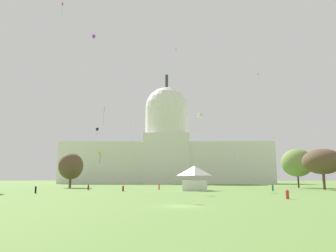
# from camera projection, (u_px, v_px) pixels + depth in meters

# --- Properties ---
(ground_plane) EXTENTS (800.00, 800.00, 0.00)m
(ground_plane) POSITION_uv_depth(u_px,v_px,m) (180.00, 206.00, 36.40)
(ground_plane) COLOR olive
(capitol_building) EXTENTS (123.03, 27.94, 67.24)m
(capitol_building) POSITION_uv_depth(u_px,v_px,m) (167.00, 151.00, 192.06)
(capitol_building) COLOR silver
(capitol_building) RESTS_ON ground_plane
(event_tent) EXTENTS (6.94, 7.27, 6.38)m
(event_tent) POSITION_uv_depth(u_px,v_px,m) (194.00, 178.00, 82.85)
(event_tent) COLOR white
(event_tent) RESTS_ON ground_plane
(tree_east_near) EXTENTS (14.06, 14.26, 12.97)m
(tree_east_near) POSITION_uv_depth(u_px,v_px,m) (297.00, 163.00, 107.00)
(tree_east_near) COLOR #42301E
(tree_east_near) RESTS_ON ground_plane
(tree_west_mid) EXTENTS (11.63, 11.66, 11.63)m
(tree_west_mid) POSITION_uv_depth(u_px,v_px,m) (71.00, 166.00, 107.33)
(tree_west_mid) COLOR brown
(tree_west_mid) RESTS_ON ground_plane
(tree_east_far) EXTENTS (11.47, 11.76, 11.45)m
(tree_east_far) POSITION_uv_depth(u_px,v_px,m) (322.00, 161.00, 90.15)
(tree_east_far) COLOR brown
(tree_east_far) RESTS_ON ground_plane
(person_teal_deep_crowd) EXTENTS (0.63, 0.63, 1.64)m
(person_teal_deep_crowd) POSITION_uv_depth(u_px,v_px,m) (273.00, 188.00, 79.95)
(person_teal_deep_crowd) COLOR #1E757A
(person_teal_deep_crowd) RESTS_ON ground_plane
(person_black_mid_left) EXTENTS (0.39, 0.39, 1.63)m
(person_black_mid_left) POSITION_uv_depth(u_px,v_px,m) (36.00, 190.00, 67.56)
(person_black_mid_left) COLOR black
(person_black_mid_left) RESTS_ON ground_plane
(person_maroon_lawn_far_right) EXTENTS (0.59, 0.59, 1.52)m
(person_maroon_lawn_far_right) POSITION_uv_depth(u_px,v_px,m) (88.00, 188.00, 85.44)
(person_maroon_lawn_far_right) COLOR maroon
(person_maroon_lawn_far_right) RESTS_ON ground_plane
(person_maroon_near_tree_west) EXTENTS (0.60, 0.60, 1.49)m
(person_maroon_near_tree_west) POSITION_uv_depth(u_px,v_px,m) (123.00, 189.00, 77.54)
(person_maroon_near_tree_west) COLOR maroon
(person_maroon_near_tree_west) RESTS_ON ground_plane
(person_red_edge_east) EXTENTS (0.67, 0.67, 1.51)m
(person_red_edge_east) POSITION_uv_depth(u_px,v_px,m) (287.00, 195.00, 48.68)
(person_red_edge_east) COLOR red
(person_red_edge_east) RESTS_ON ground_plane
(person_red_front_right) EXTENTS (0.48, 0.48, 1.78)m
(person_red_front_right) POSITION_uv_depth(u_px,v_px,m) (159.00, 187.00, 88.58)
(person_red_front_right) COLOR red
(person_red_front_right) RESTS_ON ground_plane
(kite_magenta_high) EXTENTS (0.36, 0.89, 4.38)m
(kite_magenta_high) POSITION_uv_depth(u_px,v_px,m) (62.00, 6.00, 95.34)
(kite_magenta_high) COLOR #D1339E
(kite_cyan_low) EXTENTS (0.71, 0.93, 2.60)m
(kite_cyan_low) POSITION_uv_depth(u_px,v_px,m) (234.00, 154.00, 163.16)
(kite_cyan_low) COLOR #33BCDB
(kite_turquoise_high) EXTENTS (0.84, 1.23, 4.58)m
(kite_turquoise_high) POSITION_uv_depth(u_px,v_px,m) (160.00, 105.00, 157.87)
(kite_turquoise_high) COLOR teal
(kite_gold_mid) EXTENTS (1.15, 1.39, 2.84)m
(kite_gold_mid) POSITION_uv_depth(u_px,v_px,m) (130.00, 121.00, 169.21)
(kite_gold_mid) COLOR gold
(kite_black_mid) EXTENTS (1.42, 1.37, 4.06)m
(kite_black_mid) POSITION_uv_depth(u_px,v_px,m) (97.00, 129.00, 160.52)
(kite_black_mid) COLOR black
(kite_lime_low) EXTENTS (0.66, 0.36, 3.19)m
(kite_lime_low) POSITION_uv_depth(u_px,v_px,m) (100.00, 155.00, 86.53)
(kite_lime_low) COLOR #8CD133
(kite_blue_high) EXTENTS (1.06, 1.48, 0.23)m
(kite_blue_high) POSITION_uv_depth(u_px,v_px,m) (175.00, 50.00, 138.81)
(kite_blue_high) COLOR blue
(kite_red_high) EXTENTS (1.01, 1.29, 2.76)m
(kite_red_high) POSITION_uv_depth(u_px,v_px,m) (259.00, 75.00, 144.00)
(kite_red_high) COLOR red
(kite_yellow_mid) EXTENTS (1.90, 1.47, 2.21)m
(kite_yellow_mid) POSITION_uv_depth(u_px,v_px,m) (197.00, 130.00, 150.98)
(kite_yellow_mid) COLOR yellow
(kite_violet_high) EXTENTS (0.99, 0.99, 3.20)m
(kite_violet_high) POSITION_uv_depth(u_px,v_px,m) (94.00, 36.00, 111.18)
(kite_violet_high) COLOR purple
(kite_pink_mid) EXTENTS (0.44, 0.79, 4.73)m
(kite_pink_mid) POSITION_uv_depth(u_px,v_px,m) (104.00, 111.00, 76.49)
(kite_pink_mid) COLOR pink
(kite_white_mid) EXTENTS (1.45, 1.48, 3.57)m
(kite_white_mid) POSITION_uv_depth(u_px,v_px,m) (200.00, 115.00, 88.60)
(kite_white_mid) COLOR white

